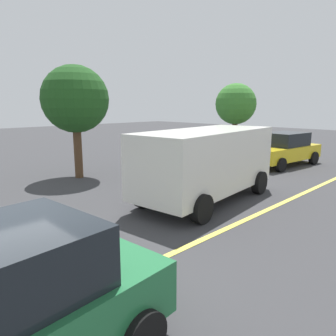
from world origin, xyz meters
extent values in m
cube|color=#E0D14C|center=(3.00, 0.00, 0.01)|extent=(28.00, 0.16, 0.01)
cube|color=silver|center=(6.62, 1.86, 1.29)|extent=(5.39, 2.57, 1.82)
cube|color=black|center=(4.56, 1.63, 1.69)|extent=(0.36, 1.85, 0.80)
cylinder|color=black|center=(4.98, 0.67, 0.38)|extent=(0.78, 0.34, 0.76)
cylinder|color=black|center=(4.75, 2.66, 0.38)|extent=(0.78, 0.34, 0.76)
cylinder|color=black|center=(8.49, 1.07, 0.38)|extent=(0.78, 0.34, 0.76)
cylinder|color=black|center=(8.27, 3.05, 0.38)|extent=(0.78, 0.34, 0.76)
cube|color=gold|center=(13.94, 2.91, 0.64)|extent=(4.50, 2.14, 0.65)
cube|color=black|center=(14.15, 2.89, 1.29)|extent=(2.23, 1.71, 0.65)
cylinder|color=black|center=(12.38, 2.21, 0.32)|extent=(0.66, 0.28, 0.64)
cylinder|color=black|center=(12.55, 3.91, 0.32)|extent=(0.66, 0.28, 0.64)
cylinder|color=black|center=(15.32, 1.91, 0.32)|extent=(0.66, 0.28, 0.64)
cylinder|color=black|center=(15.49, 3.61, 0.32)|extent=(0.66, 0.28, 0.64)
cylinder|color=black|center=(1.07, -1.66, 0.32)|extent=(0.66, 0.27, 0.64)
cylinder|color=black|center=(0.93, 0.10, 0.32)|extent=(0.66, 0.27, 0.64)
cylinder|color=#513823|center=(5.40, 7.55, 1.22)|extent=(0.33, 0.33, 2.44)
sphere|color=#1E4C1C|center=(5.40, 7.55, 3.17)|extent=(2.65, 2.65, 2.65)
cylinder|color=#513823|center=(15.15, 6.55, 1.18)|extent=(0.32, 0.32, 2.36)
sphere|color=#387A2D|center=(15.15, 6.55, 3.01)|extent=(2.38, 2.38, 2.38)
camera|label=1|loc=(-0.96, -4.15, 2.93)|focal=33.87mm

